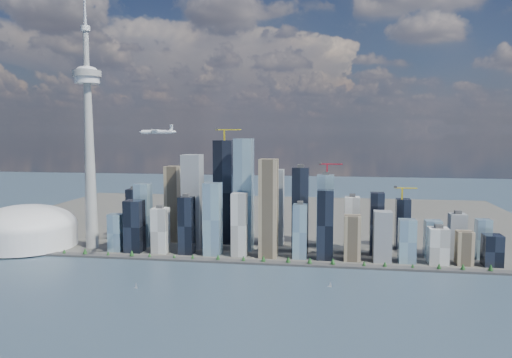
% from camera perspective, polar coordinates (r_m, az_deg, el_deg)
% --- Properties ---
extents(ground, '(4000.00, 4000.00, 0.00)m').
position_cam_1_polar(ground, '(703.48, -7.48, -14.69)').
color(ground, '#36505F').
rests_on(ground, ground).
extents(seawall, '(1100.00, 22.00, 4.00)m').
position_cam_1_polar(seawall, '(934.09, -3.09, -9.37)').
color(seawall, '#383838').
rests_on(seawall, ground).
extents(land, '(1400.00, 900.00, 3.00)m').
position_cam_1_polar(land, '(1367.20, 0.85, -4.57)').
color(land, '#4C4C47').
rests_on(land, ground).
extents(shoreline_trees, '(960.53, 7.20, 8.80)m').
position_cam_1_polar(shoreline_trees, '(932.35, -3.09, -8.97)').
color(shoreline_trees, '#3F2D1E').
rests_on(shoreline_trees, seawall).
extents(skyscraper_cluster, '(736.00, 142.00, 245.03)m').
position_cam_1_polar(skyscraper_cluster, '(991.97, 1.32, -4.11)').
color(skyscraper_cluster, black).
rests_on(skyscraper_cluster, land).
extents(needle_tower, '(56.00, 56.00, 550.50)m').
position_cam_1_polar(needle_tower, '(1061.61, -18.56, 4.92)').
color(needle_tower, '#959691').
rests_on(needle_tower, land).
extents(dome_stadium, '(200.00, 200.00, 86.00)m').
position_cam_1_polar(dome_stadium, '(1143.04, -24.75, -5.18)').
color(dome_stadium, white).
rests_on(dome_stadium, land).
extents(airplane, '(60.06, 53.57, 14.85)m').
position_cam_1_polar(airplane, '(837.78, -11.20, 5.37)').
color(airplane, white).
rests_on(airplane, ground).
extents(sailboat_west, '(6.42, 3.83, 9.13)m').
position_cam_1_polar(sailboat_west, '(809.04, -13.56, -11.84)').
color(sailboat_west, silver).
rests_on(sailboat_west, ground).
extents(sailboat_east, '(6.79, 3.94, 9.61)m').
position_cam_1_polar(sailboat_east, '(801.75, 8.46, -11.89)').
color(sailboat_east, silver).
rests_on(sailboat_east, ground).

